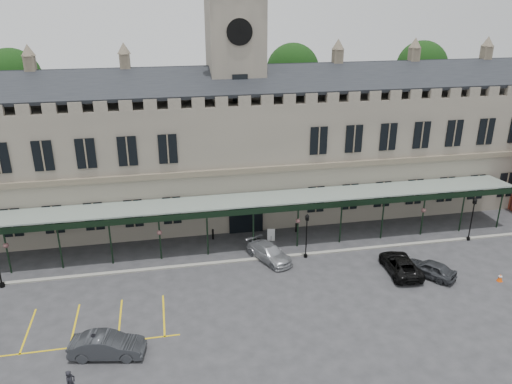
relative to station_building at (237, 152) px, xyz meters
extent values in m
plane|color=#2D2D30|center=(0.00, -15.91, -6.47)|extent=(140.00, 140.00, 0.00)
cube|color=slate|center=(0.00, 0.09, -0.47)|extent=(60.00, 10.00, 12.00)
cube|color=brown|center=(0.00, -5.09, -0.27)|extent=(60.00, 0.35, 0.50)
cube|color=black|center=(0.00, -2.41, 7.33)|extent=(60.00, 4.77, 2.20)
cube|color=black|center=(0.00, 2.59, 7.33)|extent=(60.00, 4.77, 2.20)
cube|color=black|center=(0.00, -5.01, -4.57)|extent=(3.20, 0.18, 3.80)
cube|color=slate|center=(0.00, 0.09, 4.53)|extent=(5.00, 5.00, 22.00)
cylinder|color=silver|center=(0.00, -2.47, 11.53)|extent=(2.20, 0.12, 2.20)
cylinder|color=black|center=(0.00, -2.54, 11.53)|extent=(2.30, 0.04, 2.30)
cube|color=black|center=(0.00, -2.47, 6.53)|extent=(1.40, 0.12, 2.80)
cube|color=#8C9E93|center=(0.00, -6.91, -2.37)|extent=(50.00, 4.00, 0.40)
cube|color=black|center=(0.00, -8.91, -2.62)|extent=(50.00, 0.18, 0.50)
cube|color=gray|center=(0.00, -10.41, -6.41)|extent=(60.00, 0.40, 0.12)
cylinder|color=#332314|center=(-22.00, 9.09, -0.47)|extent=(0.70, 0.70, 12.00)
sphere|color=black|center=(-22.00, 9.09, 6.53)|extent=(6.00, 6.00, 6.00)
cylinder|color=#332314|center=(8.00, 9.09, -0.47)|extent=(0.70, 0.70, 12.00)
sphere|color=black|center=(8.00, 9.09, 6.53)|extent=(6.00, 6.00, 6.00)
cylinder|color=#332314|center=(24.00, 9.09, -0.47)|extent=(0.70, 0.70, 12.00)
sphere|color=black|center=(24.00, 9.09, 6.53)|extent=(6.00, 6.00, 6.00)
cylinder|color=black|center=(-20.16, -10.80, -6.31)|extent=(0.39, 0.39, 0.32)
cylinder|color=black|center=(4.17, -10.81, -6.34)|extent=(0.32, 0.32, 0.27)
cylinder|color=black|center=(4.17, -10.81, -4.70)|extent=(0.11, 0.11, 3.54)
cube|color=black|center=(4.17, -10.81, -2.80)|extent=(0.25, 0.25, 0.35)
cone|color=black|center=(4.17, -10.81, -2.49)|extent=(0.39, 0.39, 0.27)
cylinder|color=black|center=(19.76, -10.60, -6.33)|extent=(0.33, 0.33, 0.28)
cylinder|color=black|center=(19.76, -10.60, -4.63)|extent=(0.11, 0.11, 3.67)
cube|color=black|center=(19.76, -10.60, -2.66)|extent=(0.26, 0.26, 0.37)
cone|color=black|center=(19.76, -10.60, -2.34)|extent=(0.40, 0.40, 0.28)
cube|color=#F74D07|center=(18.09, -17.47, -6.45)|extent=(0.35, 0.35, 0.04)
cone|color=#F74D07|center=(18.09, -17.47, -6.14)|extent=(0.41, 0.41, 0.65)
cylinder|color=silver|center=(18.09, -17.47, -6.05)|extent=(0.27, 0.27, 0.09)
cylinder|color=black|center=(1.93, -7.24, -6.22)|extent=(0.06, 0.06, 0.50)
cube|color=silver|center=(1.93, -7.24, -5.87)|extent=(0.69, 0.21, 1.20)
cylinder|color=black|center=(-3.25, -5.89, -5.97)|extent=(0.18, 0.18, 0.99)
cylinder|color=black|center=(4.66, -5.89, -6.03)|extent=(0.16, 0.16, 0.88)
imported|color=#303236|center=(-11.50, -20.52, -5.71)|extent=(4.82, 2.39, 1.52)
imported|color=#96989D|center=(1.00, -10.64, -5.78)|extent=(3.79, 5.07, 1.37)
imported|color=black|center=(10.99, -14.64, -5.78)|extent=(2.62, 5.10, 1.38)
imported|color=#303236|center=(13.00, -15.69, -5.78)|extent=(3.80, 4.20, 1.38)
imported|color=black|center=(-13.20, -23.66, -5.59)|extent=(0.72, 0.76, 1.75)
imported|color=black|center=(-12.30, -20.40, -5.66)|extent=(0.99, 0.97, 1.61)
camera|label=1|loc=(-7.28, -47.03, 14.58)|focal=35.00mm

